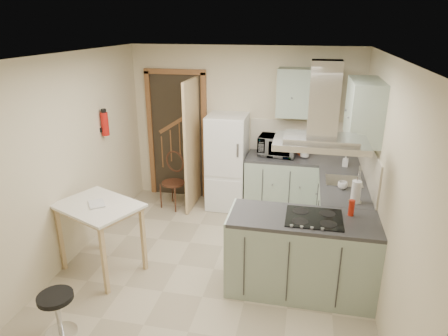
% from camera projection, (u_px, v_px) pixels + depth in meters
% --- Properties ---
extents(floor, '(4.20, 4.20, 0.00)m').
position_uv_depth(floor, '(214.00, 269.00, 4.85)').
color(floor, '#B7A98E').
rests_on(floor, ground).
extents(ceiling, '(4.20, 4.20, 0.00)m').
position_uv_depth(ceiling, '(211.00, 56.00, 3.98)').
color(ceiling, silver).
rests_on(ceiling, back_wall).
extents(back_wall, '(3.60, 0.00, 3.60)m').
position_uv_depth(back_wall, '(243.00, 127.00, 6.34)').
color(back_wall, beige).
rests_on(back_wall, floor).
extents(left_wall, '(0.00, 4.20, 4.20)m').
position_uv_depth(left_wall, '(66.00, 162.00, 4.76)').
color(left_wall, beige).
rests_on(left_wall, floor).
extents(right_wall, '(0.00, 4.20, 4.20)m').
position_uv_depth(right_wall, '(384.00, 186.00, 4.07)').
color(right_wall, beige).
rests_on(right_wall, floor).
extents(doorway, '(1.10, 0.12, 2.10)m').
position_uv_depth(doorway, '(177.00, 136.00, 6.60)').
color(doorway, brown).
rests_on(doorway, floor).
extents(fridge, '(0.60, 0.60, 1.50)m').
position_uv_depth(fridge, '(227.00, 162.00, 6.28)').
color(fridge, white).
rests_on(fridge, floor).
extents(counter_back, '(1.08, 0.60, 0.90)m').
position_uv_depth(counter_back, '(281.00, 184.00, 6.22)').
color(counter_back, '#9EB2A0').
rests_on(counter_back, floor).
extents(counter_right, '(0.60, 1.95, 0.90)m').
position_uv_depth(counter_right, '(339.00, 207.00, 5.43)').
color(counter_right, '#9EB2A0').
rests_on(counter_right, floor).
extents(splashback, '(1.68, 0.02, 0.50)m').
position_uv_depth(splashback, '(304.00, 137.00, 6.18)').
color(splashback, beige).
rests_on(splashback, counter_back).
extents(wall_cabinet_back, '(0.85, 0.35, 0.70)m').
position_uv_depth(wall_cabinet_back, '(307.00, 93.00, 5.79)').
color(wall_cabinet_back, '#9EB2A0').
rests_on(wall_cabinet_back, back_wall).
extents(wall_cabinet_right, '(0.35, 0.90, 0.70)m').
position_uv_depth(wall_cabinet_right, '(364.00, 110.00, 4.67)').
color(wall_cabinet_right, '#9EB2A0').
rests_on(wall_cabinet_right, right_wall).
extents(peninsula, '(1.55, 0.65, 0.90)m').
position_uv_depth(peninsula, '(301.00, 255.00, 4.33)').
color(peninsula, '#9EB2A0').
rests_on(peninsula, floor).
extents(hob, '(0.58, 0.50, 0.01)m').
position_uv_depth(hob, '(314.00, 218.00, 4.15)').
color(hob, black).
rests_on(hob, peninsula).
extents(extractor_hood, '(0.90, 0.55, 0.10)m').
position_uv_depth(extractor_hood, '(320.00, 143.00, 3.87)').
color(extractor_hood, silver).
rests_on(extractor_hood, ceiling).
extents(sink, '(0.45, 0.40, 0.01)m').
position_uv_depth(sink, '(344.00, 181.00, 5.12)').
color(sink, silver).
rests_on(sink, counter_right).
extents(fire_extinguisher, '(0.10, 0.10, 0.32)m').
position_uv_depth(fire_extinguisher, '(105.00, 124.00, 5.49)').
color(fire_extinguisher, '#B2140F').
rests_on(fire_extinguisher, left_wall).
extents(drop_leaf_table, '(1.12, 1.00, 0.86)m').
position_uv_depth(drop_leaf_table, '(102.00, 238.00, 4.71)').
color(drop_leaf_table, tan).
rests_on(drop_leaf_table, floor).
extents(bentwood_chair, '(0.47, 0.47, 0.82)m').
position_uv_depth(bentwood_chair, '(173.00, 183.00, 6.35)').
color(bentwood_chair, '#4F331A').
rests_on(bentwood_chair, floor).
extents(stool, '(0.40, 0.40, 0.44)m').
position_uv_depth(stool, '(58.00, 314.00, 3.77)').
color(stool, black).
rests_on(stool, floor).
extents(microwave, '(0.58, 0.42, 0.30)m').
position_uv_depth(microwave, '(277.00, 146.00, 6.06)').
color(microwave, black).
rests_on(microwave, counter_back).
extents(kettle, '(0.18, 0.18, 0.20)m').
position_uv_depth(kettle, '(305.00, 151.00, 5.98)').
color(kettle, silver).
rests_on(kettle, counter_back).
extents(cereal_box, '(0.15, 0.21, 0.30)m').
position_uv_depth(cereal_box, '(301.00, 145.00, 6.13)').
color(cereal_box, '#C54117').
rests_on(cereal_box, counter_back).
extents(soap_bottle, '(0.09, 0.09, 0.17)m').
position_uv_depth(soap_bottle, '(345.00, 161.00, 5.62)').
color(soap_bottle, silver).
rests_on(soap_bottle, counter_right).
extents(paper_towel, '(0.11, 0.11, 0.27)m').
position_uv_depth(paper_towel, '(356.00, 191.00, 4.47)').
color(paper_towel, silver).
rests_on(paper_towel, counter_right).
extents(cup, '(0.14, 0.14, 0.09)m').
position_uv_depth(cup, '(343.00, 185.00, 4.87)').
color(cup, white).
rests_on(cup, counter_right).
extents(red_bottle, '(0.06, 0.06, 0.17)m').
position_uv_depth(red_bottle, '(351.00, 208.00, 4.19)').
color(red_bottle, red).
rests_on(red_bottle, peninsula).
extents(book, '(0.27, 0.29, 0.10)m').
position_uv_depth(book, '(88.00, 202.00, 4.50)').
color(book, brown).
rests_on(book, drop_leaf_table).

